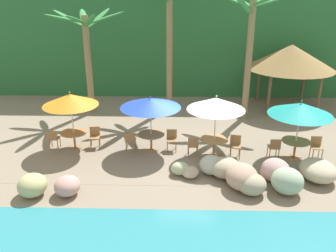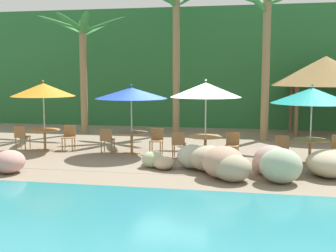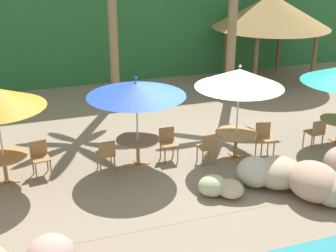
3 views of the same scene
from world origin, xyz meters
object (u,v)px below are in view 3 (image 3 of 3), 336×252
Objects in this scene: umbrella_blue at (136,89)px; chair_blue_seaward at (168,141)px; chair_white_inland at (208,146)px; chair_blue_inland at (106,153)px; chair_white_seaward at (264,136)px; chair_teal_inland at (316,132)px; chair_orange_seaward at (40,155)px; dining_table_blue at (138,143)px; palapa_hut at (272,11)px; dining_table_orange at (4,160)px; umbrella_white at (240,78)px; dining_table_white at (236,137)px.

umbrella_blue is 1.78m from chair_blue_seaward.
chair_blue_inland is at bearing 170.49° from chair_white_inland.
chair_blue_seaward and chair_white_seaward have the same top height.
umbrella_blue is 2.81× the size of chair_teal_inland.
umbrella_blue is (2.41, -0.30, 1.56)m from chair_orange_seaward.
chair_orange_seaward reaches higher than dining_table_blue.
dining_table_blue is at bearing 3.58° from umbrella_blue.
dining_table_orange is at bearing -151.25° from palapa_hut.
chair_blue_inland is (1.56, -0.42, 0.00)m from chair_orange_seaward.
umbrella_blue is 2.60m from umbrella_white.
chair_orange_seaward is 1.00× the size of chair_blue_seaward.
dining_table_blue is at bearing 172.81° from chair_white_seaward.
chair_teal_inland is at bearing -7.27° from chair_orange_seaward.
dining_table_blue is (2.41, -0.30, 0.10)m from chair_orange_seaward.
umbrella_white is at bearing -8.44° from chair_orange_seaward.
chair_orange_seaward is 0.19× the size of palapa_hut.
dining_table_orange is 0.86m from chair_orange_seaward.
umbrella_blue is 1.46m from dining_table_blue.
umbrella_blue reaches higher than dining_table_orange.
chair_blue_inland is at bearing 174.67° from dining_table_white.
dining_table_blue is 1.26× the size of chair_teal_inland.
chair_blue_seaward is at bearing -137.89° from palapa_hut.
chair_orange_seaward is 0.79× the size of dining_table_blue.
chair_white_inland is 3.21m from chair_teal_inland.
chair_white_inland is at bearing -130.54° from palapa_hut.
dining_table_blue is 1.26× the size of chair_blue_seaward.
chair_white_seaward and chair_white_inland have the same top height.
umbrella_white is 0.55× the size of palapa_hut.
chair_blue_seaward is (0.85, 0.10, -1.56)m from umbrella_blue.
umbrella_blue is 2.81× the size of chair_white_inland.
chair_blue_seaward is 2.62m from chair_white_seaward.
chair_blue_inland reaches higher than dining_table_orange.
chair_white_inland is at bearing -11.63° from chair_orange_seaward.
umbrella_blue is 2.38m from chair_white_inland.
chair_orange_seaward is 11.22m from palapa_hut.
chair_blue_inland is at bearing -172.05° from umbrella_blue.
umbrella_white is (1.71, -0.54, 1.70)m from chair_blue_seaward.
chair_white_seaward is (5.83, -0.73, 0.00)m from chair_orange_seaward.
palapa_hut reaches higher than umbrella_white.
umbrella_white is 1.90m from chair_white_inland.
chair_orange_seaward is 5.03m from dining_table_white.
chair_blue_seaward is 2.47m from umbrella_white.
palapa_hut is (6.27, 5.66, 2.31)m from chair_blue_seaward.
palapa_hut is at bearing 28.75° from dining_table_orange.
chair_orange_seaward is at bearing 172.84° from chair_white_seaward.
umbrella_white reaches higher than chair_blue_seaward.
chair_blue_inland is at bearing -172.53° from chair_blue_seaward.
umbrella_blue is 3.78m from chair_white_seaward.
chair_white_inland is 1.00× the size of chair_teal_inland.
chair_teal_inland reaches higher than dining_table_blue.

